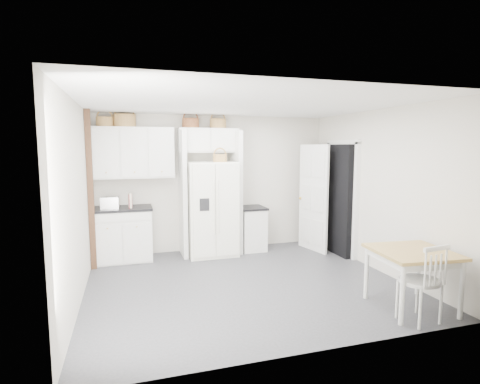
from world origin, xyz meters
name	(u,v)px	position (x,y,z in m)	size (l,w,h in m)	color
floor	(245,283)	(0.00, 0.00, 0.00)	(4.50, 4.50, 0.00)	#333438
ceiling	(246,104)	(0.00, 0.00, 2.60)	(4.50, 4.50, 0.00)	white
wall_back	(214,183)	(0.00, 2.00, 1.30)	(4.50, 4.50, 0.00)	beige
wall_left	(77,202)	(-2.25, 0.00, 1.30)	(4.00, 4.00, 0.00)	beige
wall_right	(378,191)	(2.25, 0.00, 1.30)	(4.00, 4.00, 0.00)	beige
refrigerator	(211,209)	(-0.15, 1.61, 0.87)	(0.90, 0.72, 1.74)	white
base_cab_left	(123,235)	(-1.73, 1.70, 0.45)	(0.98, 0.62, 0.91)	white
base_cab_right	(252,229)	(0.67, 1.70, 0.41)	(0.46, 0.55, 0.81)	white
dining_table	(411,279)	(1.70, -1.43, 0.37)	(0.89, 0.89, 0.74)	olive
windsor_chair	(420,281)	(1.53, -1.75, 0.48)	(0.47, 0.42, 0.96)	white
counter_left	(122,209)	(-1.73, 1.70, 0.93)	(1.02, 0.66, 0.04)	black
counter_right	(252,208)	(0.67, 1.70, 0.83)	(0.50, 0.59, 0.04)	black
toaster	(110,203)	(-1.93, 1.59, 1.05)	(0.29, 0.17, 0.20)	silver
cookbook_red	(131,201)	(-1.58, 1.62, 1.07)	(0.03, 0.16, 0.24)	#A92839
cookbook_cream	(130,201)	(-1.59, 1.62, 1.08)	(0.04, 0.17, 0.25)	beige
basket_upper_a	(105,122)	(-1.96, 1.83, 2.43)	(0.29, 0.29, 0.16)	olive
basket_upper_b	(125,121)	(-1.63, 1.83, 2.46)	(0.37, 0.37, 0.22)	olive
basket_bridge_a	(191,123)	(-0.48, 1.83, 2.44)	(0.31, 0.31, 0.17)	#582617
basket_bridge_b	(218,124)	(0.04, 1.83, 2.44)	(0.31, 0.31, 0.18)	olive
basket_fridge_b	(220,158)	(0.00, 1.51, 1.80)	(0.25, 0.25, 0.14)	olive
upper_cabinet	(134,153)	(-1.50, 1.83, 1.90)	(1.40, 0.34, 0.90)	white
bridge_cabinet	(208,140)	(-0.15, 1.83, 2.12)	(1.12, 0.34, 0.45)	white
fridge_panel_left	(183,194)	(-0.66, 1.70, 1.15)	(0.08, 0.60, 2.30)	white
fridge_panel_right	(236,192)	(0.36, 1.70, 1.15)	(0.08, 0.60, 2.30)	white
trim_post	(91,191)	(-2.20, 1.35, 1.30)	(0.09, 0.09, 2.60)	#302214
doorway_void	(339,200)	(2.16, 1.00, 1.02)	(0.18, 0.85, 2.05)	black
door_slab	(313,198)	(1.80, 1.33, 1.02)	(0.80, 0.04, 2.05)	white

